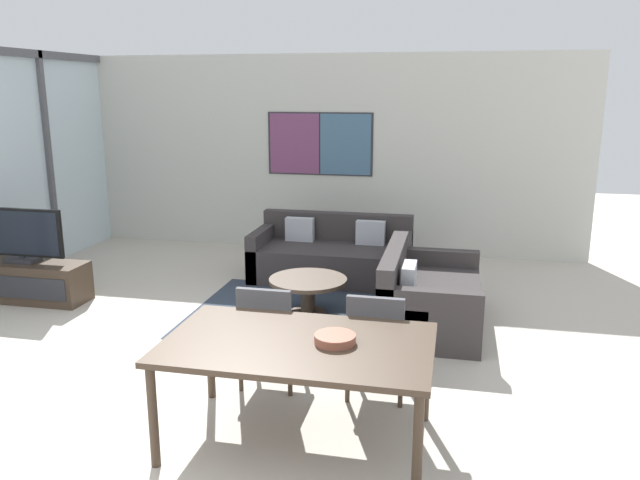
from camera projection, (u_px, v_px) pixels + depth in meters
ground_plane at (111, 469)px, 3.89m from camera, size 24.00×24.00×0.00m
wall_back at (314, 154)px, 8.99m from camera, size 7.69×0.09×2.80m
area_rug at (308, 313)px, 6.60m from camera, size 2.42×1.97×0.01m
tv_console at (25, 281)px, 6.98m from camera, size 1.43×0.46×0.44m
television at (20, 236)px, 6.86m from camera, size 1.05×0.20×0.61m
sofa_main at (333, 257)px, 7.81m from camera, size 1.93×0.94×0.77m
sofa_side at (424, 299)px, 6.24m from camera, size 0.94×1.60×0.77m
coffee_table at (308, 287)px, 6.53m from camera, size 0.82×0.82×0.39m
dining_table at (298, 350)px, 4.05m from camera, size 1.74×1.05×0.72m
dining_chair_left at (269, 329)px, 4.88m from camera, size 0.46×0.46×0.85m
dining_chair_centre at (377, 338)px, 4.70m from camera, size 0.46×0.46×0.85m
fruit_bowl at (335, 338)px, 4.00m from camera, size 0.27×0.27×0.06m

